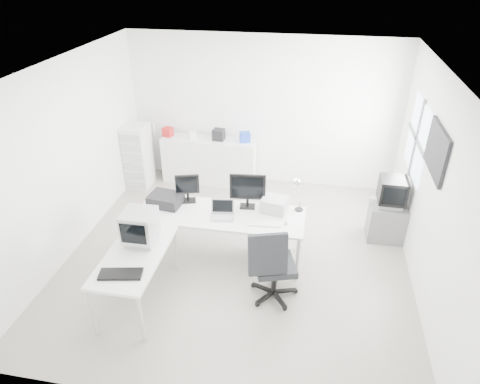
% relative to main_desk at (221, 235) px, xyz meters
% --- Properties ---
extents(floor, '(5.00, 5.00, 0.01)m').
position_rel_main_desk_xyz_m(floor, '(0.24, 0.03, -0.38)').
color(floor, beige).
rests_on(floor, ground).
extents(ceiling, '(5.00, 5.00, 0.01)m').
position_rel_main_desk_xyz_m(ceiling, '(0.24, 0.03, 2.42)').
color(ceiling, white).
rests_on(ceiling, back_wall).
extents(back_wall, '(5.00, 0.02, 2.80)m').
position_rel_main_desk_xyz_m(back_wall, '(0.24, 2.53, 1.02)').
color(back_wall, white).
rests_on(back_wall, floor).
extents(left_wall, '(0.02, 5.00, 2.80)m').
position_rel_main_desk_xyz_m(left_wall, '(-2.26, 0.03, 1.02)').
color(left_wall, white).
rests_on(left_wall, floor).
extents(right_wall, '(0.02, 5.00, 2.80)m').
position_rel_main_desk_xyz_m(right_wall, '(2.74, 0.03, 1.02)').
color(right_wall, white).
rests_on(right_wall, floor).
extents(window, '(0.02, 1.20, 1.10)m').
position_rel_main_desk_xyz_m(window, '(2.72, 1.23, 1.23)').
color(window, white).
rests_on(window, right_wall).
extents(wall_picture, '(0.04, 0.90, 0.60)m').
position_rel_main_desk_xyz_m(wall_picture, '(2.71, 0.13, 1.52)').
color(wall_picture, black).
rests_on(wall_picture, right_wall).
extents(main_desk, '(2.40, 0.80, 0.75)m').
position_rel_main_desk_xyz_m(main_desk, '(0.00, 0.00, 0.00)').
color(main_desk, silver).
rests_on(main_desk, floor).
extents(side_desk, '(0.70, 1.40, 0.75)m').
position_rel_main_desk_xyz_m(side_desk, '(-0.85, -1.10, 0.00)').
color(side_desk, silver).
rests_on(side_desk, floor).
extents(drawer_pedestal, '(0.40, 0.50, 0.60)m').
position_rel_main_desk_xyz_m(drawer_pedestal, '(0.70, 0.05, -0.08)').
color(drawer_pedestal, silver).
rests_on(drawer_pedestal, floor).
extents(inkjet_printer, '(0.51, 0.42, 0.17)m').
position_rel_main_desk_xyz_m(inkjet_printer, '(-0.85, 0.10, 0.46)').
color(inkjet_printer, black).
rests_on(inkjet_printer, main_desk).
extents(lcd_monitor_small, '(0.39, 0.29, 0.44)m').
position_rel_main_desk_xyz_m(lcd_monitor_small, '(-0.55, 0.25, 0.60)').
color(lcd_monitor_small, black).
rests_on(lcd_monitor_small, main_desk).
extents(lcd_monitor_large, '(0.53, 0.26, 0.54)m').
position_rel_main_desk_xyz_m(lcd_monitor_large, '(0.35, 0.25, 0.64)').
color(lcd_monitor_large, black).
rests_on(lcd_monitor_large, main_desk).
extents(laptop, '(0.42, 0.43, 0.24)m').
position_rel_main_desk_xyz_m(laptop, '(0.05, -0.10, 0.50)').
color(laptop, '#B7B7BA').
rests_on(laptop, main_desk).
extents(white_keyboard, '(0.47, 0.18, 0.02)m').
position_rel_main_desk_xyz_m(white_keyboard, '(0.65, -0.15, 0.38)').
color(white_keyboard, silver).
rests_on(white_keyboard, main_desk).
extents(white_mouse, '(0.06, 0.06, 0.06)m').
position_rel_main_desk_xyz_m(white_mouse, '(0.95, -0.10, 0.40)').
color(white_mouse, silver).
rests_on(white_mouse, main_desk).
extents(laser_printer, '(0.41, 0.36, 0.21)m').
position_rel_main_desk_xyz_m(laser_printer, '(0.75, 0.22, 0.48)').
color(laser_printer, '#ACACAC').
rests_on(laser_printer, main_desk).
extents(desk_lamp, '(0.16, 0.16, 0.45)m').
position_rel_main_desk_xyz_m(desk_lamp, '(1.10, 0.30, 0.60)').
color(desk_lamp, silver).
rests_on(desk_lamp, main_desk).
extents(crt_monitor, '(0.40, 0.40, 0.45)m').
position_rel_main_desk_xyz_m(crt_monitor, '(-0.85, -0.85, 0.60)').
color(crt_monitor, '#B7B7BA').
rests_on(crt_monitor, side_desk).
extents(black_keyboard, '(0.53, 0.29, 0.03)m').
position_rel_main_desk_xyz_m(black_keyboard, '(-0.85, -1.50, 0.39)').
color(black_keyboard, black).
rests_on(black_keyboard, side_desk).
extents(office_chair, '(0.82, 0.82, 1.14)m').
position_rel_main_desk_xyz_m(office_chair, '(0.87, -0.71, 0.19)').
color(office_chair, '#27292C').
rests_on(office_chair, floor).
extents(tv_cabinet, '(0.55, 0.45, 0.60)m').
position_rel_main_desk_xyz_m(tv_cabinet, '(2.46, 0.93, -0.07)').
color(tv_cabinet, slate).
rests_on(tv_cabinet, floor).
extents(crt_tv, '(0.50, 0.48, 0.45)m').
position_rel_main_desk_xyz_m(crt_tv, '(2.46, 0.93, 0.45)').
color(crt_tv, black).
rests_on(crt_tv, tv_cabinet).
extents(sideboard, '(1.80, 0.45, 0.90)m').
position_rel_main_desk_xyz_m(sideboard, '(-0.74, 2.27, 0.08)').
color(sideboard, silver).
rests_on(sideboard, floor).
extents(clutter_box_a, '(0.21, 0.19, 0.17)m').
position_rel_main_desk_xyz_m(clutter_box_a, '(-1.54, 2.27, 0.61)').
color(clutter_box_a, red).
rests_on(clutter_box_a, sideboard).
extents(clutter_box_b, '(0.17, 0.16, 0.13)m').
position_rel_main_desk_xyz_m(clutter_box_b, '(-1.04, 2.27, 0.59)').
color(clutter_box_b, silver).
rests_on(clutter_box_b, sideboard).
extents(clutter_box_c, '(0.23, 0.21, 0.21)m').
position_rel_main_desk_xyz_m(clutter_box_c, '(-0.54, 2.27, 0.63)').
color(clutter_box_c, black).
rests_on(clutter_box_c, sideboard).
extents(clutter_box_d, '(0.23, 0.21, 0.18)m').
position_rel_main_desk_xyz_m(clutter_box_d, '(-0.04, 2.27, 0.62)').
color(clutter_box_d, '#1A42BC').
rests_on(clutter_box_d, sideboard).
extents(clutter_bottle, '(0.07, 0.07, 0.22)m').
position_rel_main_desk_xyz_m(clutter_bottle, '(-1.84, 2.31, 0.64)').
color(clutter_bottle, silver).
rests_on(clutter_bottle, sideboard).
extents(filing_cabinet, '(0.43, 0.51, 1.22)m').
position_rel_main_desk_xyz_m(filing_cabinet, '(-2.04, 1.90, 0.23)').
color(filing_cabinet, silver).
rests_on(filing_cabinet, floor).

